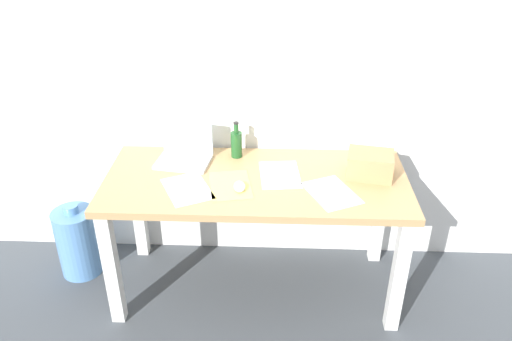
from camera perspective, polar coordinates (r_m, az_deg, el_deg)
ground_plane at (r=3.19m, az=0.00°, el=-12.63°), size 8.00×8.00×0.00m
back_wall at (r=2.90m, az=0.34°, el=12.65°), size 5.20×0.08×2.60m
desk at (r=2.80m, az=0.00°, el=-2.81°), size 1.63×0.71×0.75m
laptop_left at (r=2.93m, az=-7.92°, el=2.00°), size 0.32×0.25×0.23m
beer_bottle at (r=2.93m, az=-2.19°, el=3.02°), size 0.06×0.06×0.21m
computer_mouse at (r=2.64m, az=-1.82°, el=-1.78°), size 0.07×0.11×0.03m
cardboard_box at (r=2.81m, az=12.54°, el=0.65°), size 0.27×0.22×0.13m
paper_sheet_front_left at (r=2.68m, az=-7.62°, el=-2.03°), size 0.32×0.36×0.00m
paper_sheet_near_back at (r=2.78m, az=2.67°, el=-0.46°), size 0.24×0.32×0.00m
paper_sheet_front_right at (r=2.65m, az=8.38°, el=-2.47°), size 0.32×0.36×0.00m
paper_yellow_folder at (r=2.69m, az=-2.88°, el=-1.63°), size 0.26×0.33×0.00m
water_cooler_jug at (r=3.35m, az=-19.16°, el=-7.45°), size 0.25×0.25×0.48m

